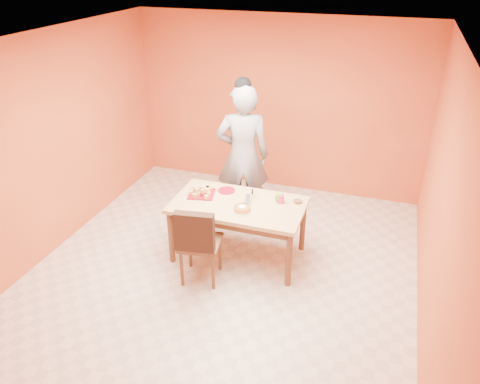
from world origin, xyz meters
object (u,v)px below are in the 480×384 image
(dining_table, at_px, (238,210))
(magenta_glass, at_px, (281,199))
(dining_chair, at_px, (200,241))
(red_dinner_plate, at_px, (227,190))
(person, at_px, (243,156))
(egg_ornament, at_px, (279,197))
(pastry_platter, at_px, (202,194))
(checker_tin, at_px, (298,201))
(sponge_cake, at_px, (242,208))

(dining_table, bearing_deg, magenta_glass, 19.43)
(dining_chair, distance_m, red_dinner_plate, 0.89)
(red_dinner_plate, distance_m, magenta_glass, 0.74)
(dining_table, relative_size, dining_chair, 1.59)
(magenta_glass, bearing_deg, dining_table, -160.57)
(dining_chair, height_order, red_dinner_plate, dining_chair)
(person, xyz_separation_m, red_dinner_plate, (-0.02, -0.61, -0.23))
(dining_chair, xyz_separation_m, egg_ornament, (0.73, 0.77, 0.31))
(dining_table, distance_m, pastry_platter, 0.52)
(person, distance_m, pastry_platter, 0.88)
(magenta_glass, height_order, checker_tin, magenta_glass)
(magenta_glass, bearing_deg, pastry_platter, -173.88)
(magenta_glass, relative_size, checker_tin, 1.02)
(pastry_platter, xyz_separation_m, egg_ornament, (0.97, 0.11, 0.06))
(red_dinner_plate, bearing_deg, egg_ornament, -6.21)
(dining_table, relative_size, checker_tin, 15.59)
(dining_table, xyz_separation_m, pastry_platter, (-0.51, 0.07, 0.10))
(pastry_platter, bearing_deg, red_dinner_plate, 36.10)
(dining_chair, bearing_deg, checker_tin, 32.53)
(egg_ornament, height_order, checker_tin, egg_ornament)
(checker_tin, bearing_deg, person, 145.59)
(checker_tin, bearing_deg, dining_table, -160.33)
(egg_ornament, bearing_deg, person, 148.14)
(person, relative_size, magenta_glass, 19.13)
(egg_ornament, bearing_deg, pastry_platter, -160.53)
(dining_table, height_order, checker_tin, checker_tin)
(red_dinner_plate, distance_m, checker_tin, 0.92)
(egg_ornament, relative_size, checker_tin, 1.33)
(person, xyz_separation_m, egg_ornament, (0.69, -0.68, -0.17))
(sponge_cake, bearing_deg, dining_chair, -131.42)
(dining_chair, height_order, checker_tin, dining_chair)
(pastry_platter, distance_m, checker_tin, 1.20)
(red_dinner_plate, height_order, magenta_glass, magenta_glass)
(dining_table, height_order, person, person)
(pastry_platter, bearing_deg, dining_chair, -70.07)
(dining_table, height_order, magenta_glass, magenta_glass)
(person, xyz_separation_m, pastry_platter, (-0.28, -0.80, -0.23))
(dining_table, height_order, red_dinner_plate, red_dinner_plate)
(pastry_platter, distance_m, magenta_glass, 1.01)
(sponge_cake, bearing_deg, checker_tin, 35.61)
(person, relative_size, sponge_cake, 9.62)
(red_dinner_plate, distance_m, sponge_cake, 0.55)
(pastry_platter, xyz_separation_m, red_dinner_plate, (0.26, 0.19, -0.00))
(pastry_platter, height_order, egg_ornament, egg_ornament)
(magenta_glass, distance_m, checker_tin, 0.20)
(red_dinner_plate, bearing_deg, magenta_glass, -6.56)
(dining_chair, relative_size, checker_tin, 9.80)
(dining_chair, relative_size, red_dinner_plate, 4.61)
(dining_table, height_order, pastry_platter, pastry_platter)
(dining_table, bearing_deg, checker_tin, 19.67)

